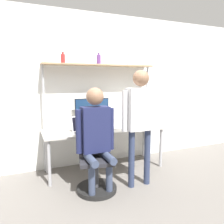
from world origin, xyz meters
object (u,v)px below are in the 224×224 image
(laptop, at_px, (82,128))
(person_standing, at_px, (140,113))
(bottle_red, at_px, (63,58))
(monitor, at_px, (92,111))
(person_seated, at_px, (96,131))
(cell_phone, at_px, (97,131))
(bottle_purple, at_px, (99,59))
(bottle_clear, at_px, (129,60))
(office_chair, at_px, (96,170))

(laptop, bearing_deg, person_standing, -44.09)
(person_standing, relative_size, bottle_red, 9.27)
(monitor, height_order, person_seated, person_seated)
(cell_phone, distance_m, person_seated, 0.56)
(cell_phone, relative_size, bottle_red, 0.83)
(bottle_purple, bearing_deg, cell_phone, -113.29)
(bottle_red, bearing_deg, cell_phone, -40.22)
(laptop, relative_size, person_seated, 0.22)
(bottle_red, relative_size, bottle_clear, 0.91)
(person_standing, bearing_deg, laptop, 135.91)
(office_chair, height_order, person_seated, person_seated)
(person_seated, xyz_separation_m, person_standing, (0.63, -0.07, 0.22))
(office_chair, relative_size, bottle_red, 5.13)
(monitor, distance_m, laptop, 0.47)
(cell_phone, bearing_deg, bottle_red, 139.78)
(laptop, bearing_deg, bottle_purple, 37.71)
(monitor, xyz_separation_m, laptop, (-0.27, -0.32, -0.22))
(bottle_clear, bearing_deg, office_chair, -137.48)
(laptop, xyz_separation_m, bottle_clear, (0.97, 0.31, 1.10))
(cell_phone, distance_m, office_chair, 0.67)
(bottle_clear, bearing_deg, person_standing, -107.04)
(bottle_red, xyz_separation_m, bottle_clear, (1.18, 0.00, 0.01))
(monitor, bearing_deg, office_chair, -104.41)
(cell_phone, xyz_separation_m, person_seated, (-0.19, -0.51, 0.13))
(person_seated, distance_m, bottle_clear, 1.64)
(person_seated, relative_size, bottle_purple, 7.37)
(laptop, height_order, person_standing, person_standing)
(laptop, relative_size, cell_phone, 2.11)
(office_chair, bearing_deg, person_standing, -10.80)
(cell_phone, xyz_separation_m, person_standing, (0.44, -0.58, 0.35))
(monitor, distance_m, bottle_clear, 1.12)
(cell_phone, xyz_separation_m, bottle_purple, (0.16, 0.37, 1.16))
(office_chair, bearing_deg, person_seated, -101.19)
(bottle_purple, distance_m, bottle_clear, 0.57)
(cell_phone, relative_size, person_seated, 0.10)
(monitor, distance_m, person_seated, 0.94)
(laptop, distance_m, bottle_purple, 1.20)
(office_chair, bearing_deg, monitor, 75.59)
(cell_phone, height_order, person_seated, person_seated)
(cell_phone, xyz_separation_m, office_chair, (-0.18, -0.47, -0.44))
(person_seated, bearing_deg, office_chair, 78.81)
(cell_phone, distance_m, bottle_red, 1.29)
(monitor, xyz_separation_m, cell_phone, (-0.04, -0.39, -0.28))
(cell_phone, distance_m, bottle_clear, 1.42)
(monitor, bearing_deg, cell_phone, -95.67)
(person_standing, xyz_separation_m, bottle_clear, (0.29, 0.96, 0.81))
(person_standing, bearing_deg, person_seated, 173.30)
(bottle_red, height_order, bottle_clear, bottle_clear)
(monitor, distance_m, cell_phone, 0.48)
(monitor, xyz_separation_m, person_standing, (0.40, -0.97, 0.07))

